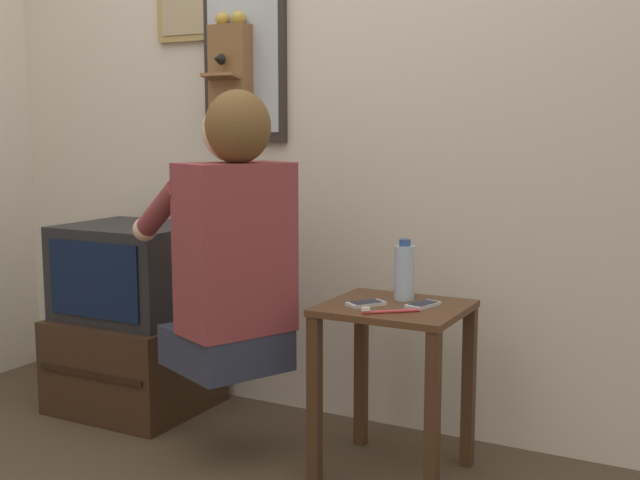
{
  "coord_description": "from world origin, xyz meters",
  "views": [
    {
      "loc": [
        1.43,
        -1.54,
        1.15
      ],
      "look_at": [
        0.2,
        0.79,
        0.78
      ],
      "focal_mm": 45.0,
      "sensor_mm": 36.0,
      "label": 1
    }
  ],
  "objects_px": {
    "wall_mirror": "(244,43)",
    "person": "(231,240)",
    "wall_phone_antique": "(232,65)",
    "cell_phone_held": "(366,304)",
    "water_bottle": "(404,272)",
    "television": "(133,271)",
    "cell_phone_spare": "(423,305)",
    "toothbrush": "(387,311)"
  },
  "relations": [
    {
      "from": "cell_phone_spare",
      "to": "person",
      "type": "bearing_deg",
      "value": -148.27
    },
    {
      "from": "cell_phone_held",
      "to": "water_bottle",
      "type": "relative_size",
      "value": 0.66
    },
    {
      "from": "television",
      "to": "wall_phone_antique",
      "type": "xyz_separation_m",
      "value": [
        0.34,
        0.23,
        0.83
      ]
    },
    {
      "from": "wall_phone_antique",
      "to": "toothbrush",
      "type": "bearing_deg",
      "value": -28.02
    },
    {
      "from": "wall_phone_antique",
      "to": "cell_phone_spare",
      "type": "distance_m",
      "value": 1.29
    },
    {
      "from": "television",
      "to": "cell_phone_held",
      "type": "height_order",
      "value": "television"
    },
    {
      "from": "wall_phone_antique",
      "to": "toothbrush",
      "type": "xyz_separation_m",
      "value": [
        0.88,
        -0.47,
        -0.82
      ]
    },
    {
      "from": "cell_phone_held",
      "to": "water_bottle",
      "type": "bearing_deg",
      "value": 96.77
    },
    {
      "from": "television",
      "to": "water_bottle",
      "type": "bearing_deg",
      "value": -1.13
    },
    {
      "from": "water_bottle",
      "to": "wall_phone_antique",
      "type": "bearing_deg",
      "value": 163.26
    },
    {
      "from": "cell_phone_held",
      "to": "wall_mirror",
      "type": "bearing_deg",
      "value": -175.94
    },
    {
      "from": "wall_mirror",
      "to": "person",
      "type": "bearing_deg",
      "value": -61.52
    },
    {
      "from": "wall_mirror",
      "to": "cell_phone_spare",
      "type": "height_order",
      "value": "wall_mirror"
    },
    {
      "from": "person",
      "to": "cell_phone_held",
      "type": "relative_size",
      "value": 6.94
    },
    {
      "from": "wall_phone_antique",
      "to": "wall_mirror",
      "type": "height_order",
      "value": "wall_mirror"
    },
    {
      "from": "person",
      "to": "television",
      "type": "relative_size",
      "value": 1.76
    },
    {
      "from": "television",
      "to": "wall_mirror",
      "type": "xyz_separation_m",
      "value": [
        0.38,
        0.28,
        0.92
      ]
    },
    {
      "from": "wall_mirror",
      "to": "water_bottle",
      "type": "height_order",
      "value": "wall_mirror"
    },
    {
      "from": "television",
      "to": "cell_phone_spare",
      "type": "relative_size",
      "value": 3.98
    },
    {
      "from": "wall_mirror",
      "to": "water_bottle",
      "type": "bearing_deg",
      "value": -19.96
    },
    {
      "from": "cell_phone_held",
      "to": "toothbrush",
      "type": "relative_size",
      "value": 0.9
    },
    {
      "from": "television",
      "to": "water_bottle",
      "type": "distance_m",
      "value": 1.2
    },
    {
      "from": "water_bottle",
      "to": "cell_phone_held",
      "type": "bearing_deg",
      "value": -117.87
    },
    {
      "from": "wall_phone_antique",
      "to": "cell_phone_held",
      "type": "distance_m",
      "value": 1.2
    },
    {
      "from": "wall_phone_antique",
      "to": "wall_mirror",
      "type": "distance_m",
      "value": 0.1
    },
    {
      "from": "wall_phone_antique",
      "to": "wall_mirror",
      "type": "relative_size",
      "value": 0.96
    },
    {
      "from": "water_bottle",
      "to": "cell_phone_spare",
      "type": "bearing_deg",
      "value": -37.11
    },
    {
      "from": "cell_phone_held",
      "to": "toothbrush",
      "type": "distance_m",
      "value": 0.12
    },
    {
      "from": "water_bottle",
      "to": "toothbrush",
      "type": "height_order",
      "value": "water_bottle"
    },
    {
      "from": "toothbrush",
      "to": "cell_phone_spare",
      "type": "bearing_deg",
      "value": -64.46
    },
    {
      "from": "cell_phone_held",
      "to": "cell_phone_spare",
      "type": "bearing_deg",
      "value": 57.44
    },
    {
      "from": "television",
      "to": "person",
      "type": "bearing_deg",
      "value": -22.74
    },
    {
      "from": "person",
      "to": "cell_phone_spare",
      "type": "distance_m",
      "value": 0.67
    },
    {
      "from": "wall_phone_antique",
      "to": "water_bottle",
      "type": "height_order",
      "value": "wall_phone_antique"
    },
    {
      "from": "wall_mirror",
      "to": "toothbrush",
      "type": "xyz_separation_m",
      "value": [
        0.85,
        -0.51,
        -0.9
      ]
    },
    {
      "from": "cell_phone_spare",
      "to": "cell_phone_held",
      "type": "bearing_deg",
      "value": -142.68
    },
    {
      "from": "wall_mirror",
      "to": "cell_phone_spare",
      "type": "bearing_deg",
      "value": -21.98
    },
    {
      "from": "wall_mirror",
      "to": "water_bottle",
      "type": "distance_m",
      "value": 1.2
    },
    {
      "from": "toothbrush",
      "to": "water_bottle",
      "type": "bearing_deg",
      "value": -31.72
    },
    {
      "from": "wall_phone_antique",
      "to": "cell_phone_held",
      "type": "bearing_deg",
      "value": -27.15
    },
    {
      "from": "cell_phone_held",
      "to": "water_bottle",
      "type": "xyz_separation_m",
      "value": [
        0.08,
        0.14,
        0.09
      ]
    },
    {
      "from": "person",
      "to": "wall_phone_antique",
      "type": "height_order",
      "value": "wall_phone_antique"
    }
  ]
}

